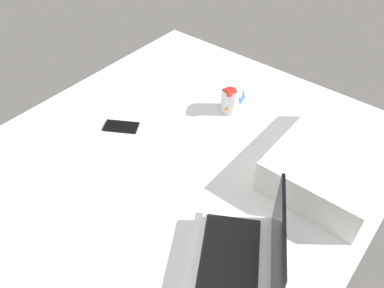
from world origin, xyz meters
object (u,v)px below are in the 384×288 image
at_px(laptop, 246,256).
at_px(cell_phone, 121,127).
at_px(snack_cup, 231,99).
at_px(pillow, 337,158).

bearing_deg(laptop, cell_phone, -134.97).
xyz_separation_m(snack_cup, cell_phone, (0.38, -0.28, -0.05)).
bearing_deg(snack_cup, laptop, 38.04).
distance_m(cell_phone, pillow, 0.85).
height_order(cell_phone, pillow, pillow).
xyz_separation_m(laptop, pillow, (-0.52, 0.04, 0.02)).
relative_size(laptop, pillow, 0.77).
height_order(laptop, snack_cup, laptop).
height_order(snack_cup, cell_phone, snack_cup).
distance_m(laptop, cell_phone, 0.77).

